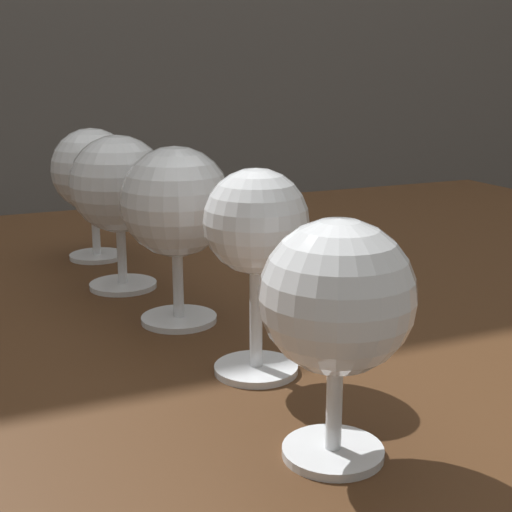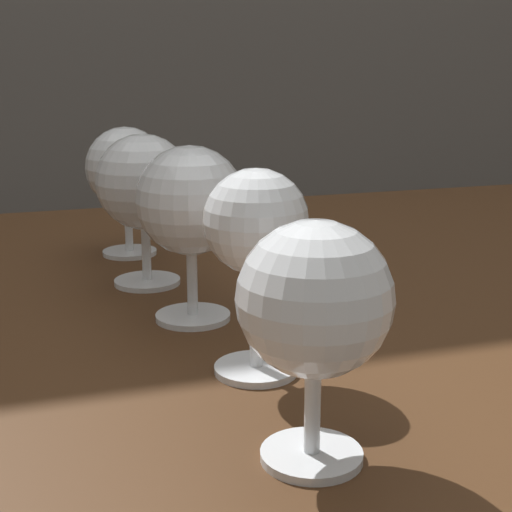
{
  "view_description": "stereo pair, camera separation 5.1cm",
  "coord_description": "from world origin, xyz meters",
  "px_view_note": "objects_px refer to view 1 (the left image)",
  "views": [
    {
      "loc": [
        -0.26,
        -0.66,
        0.93
      ],
      "look_at": [
        -0.06,
        -0.21,
        0.8
      ],
      "focal_mm": 52.38,
      "sensor_mm": 36.0,
      "label": 1
    },
    {
      "loc": [
        -0.22,
        -0.68,
        0.93
      ],
      "look_at": [
        -0.06,
        -0.21,
        0.8
      ],
      "focal_mm": 52.38,
      "sensor_mm": 36.0,
      "label": 2
    }
  ],
  "objects_px": {
    "wine_glass_amber": "(119,187)",
    "wine_glass_rose": "(93,171)",
    "wine_glass_merlot": "(256,227)",
    "wine_glass_pinot": "(176,204)",
    "wine_glass_chardonnay": "(337,302)"
  },
  "relations": [
    {
      "from": "wine_glass_merlot",
      "to": "wine_glass_rose",
      "type": "relative_size",
      "value": 1.0
    },
    {
      "from": "wine_glass_merlot",
      "to": "wine_glass_pinot",
      "type": "bearing_deg",
      "value": 97.58
    },
    {
      "from": "wine_glass_amber",
      "to": "wine_glass_rose",
      "type": "relative_size",
      "value": 1.02
    },
    {
      "from": "wine_glass_chardonnay",
      "to": "wine_glass_rose",
      "type": "height_order",
      "value": "wine_glass_rose"
    },
    {
      "from": "wine_glass_merlot",
      "to": "wine_glass_pinot",
      "type": "xyz_separation_m",
      "value": [
        -0.02,
        0.12,
        -0.0
      ]
    },
    {
      "from": "wine_glass_amber",
      "to": "wine_glass_chardonnay",
      "type": "bearing_deg",
      "value": -85.71
    },
    {
      "from": "wine_glass_pinot",
      "to": "wine_glass_amber",
      "type": "relative_size",
      "value": 1.0
    },
    {
      "from": "wine_glass_amber",
      "to": "wine_glass_pinot",
      "type": "bearing_deg",
      "value": -80.87
    },
    {
      "from": "wine_glass_chardonnay",
      "to": "wine_glass_pinot",
      "type": "relative_size",
      "value": 0.91
    },
    {
      "from": "wine_glass_chardonnay",
      "to": "wine_glass_pinot",
      "type": "xyz_separation_m",
      "value": [
        -0.01,
        0.25,
        0.01
      ]
    },
    {
      "from": "wine_glass_chardonnay",
      "to": "wine_glass_pinot",
      "type": "height_order",
      "value": "wine_glass_pinot"
    },
    {
      "from": "wine_glass_chardonnay",
      "to": "wine_glass_pinot",
      "type": "bearing_deg",
      "value": 91.98
    },
    {
      "from": "wine_glass_rose",
      "to": "wine_glass_pinot",
      "type": "bearing_deg",
      "value": -85.85
    },
    {
      "from": "wine_glass_rose",
      "to": "wine_glass_merlot",
      "type": "bearing_deg",
      "value": -84.68
    },
    {
      "from": "wine_glass_amber",
      "to": "wine_glass_rose",
      "type": "xyz_separation_m",
      "value": [
        0.0,
        0.12,
        -0.0
      ]
    }
  ]
}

